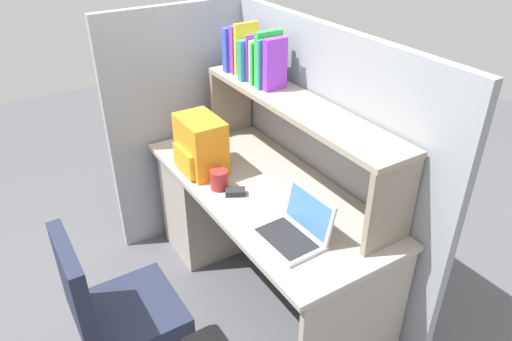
{
  "coord_description": "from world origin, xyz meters",
  "views": [
    {
      "loc": [
        1.83,
        -1.2,
        2.13
      ],
      "look_at": [
        0.0,
        -0.05,
        0.85
      ],
      "focal_mm": 33.69,
      "sensor_mm": 36.0,
      "label": 1
    }
  ],
  "objects_px": {
    "paper_cup": "(189,146)",
    "computer_mouse": "(235,192)",
    "laptop": "(296,229)",
    "office_chair": "(120,327)",
    "snack_canister": "(219,180)",
    "tissue_box": "(202,136)",
    "backpack": "(200,146)"
  },
  "relations": [
    {
      "from": "paper_cup",
      "to": "computer_mouse",
      "type": "bearing_deg",
      "value": 0.15
    },
    {
      "from": "laptop",
      "to": "snack_canister",
      "type": "xyz_separation_m",
      "value": [
        -0.56,
        -0.1,
        0.0
      ]
    },
    {
      "from": "computer_mouse",
      "to": "office_chair",
      "type": "relative_size",
      "value": 0.11
    },
    {
      "from": "computer_mouse",
      "to": "office_chair",
      "type": "height_order",
      "value": "office_chair"
    },
    {
      "from": "snack_canister",
      "to": "office_chair",
      "type": "bearing_deg",
      "value": -65.09
    },
    {
      "from": "backpack",
      "to": "snack_canister",
      "type": "bearing_deg",
      "value": -1.82
    },
    {
      "from": "laptop",
      "to": "office_chair",
      "type": "height_order",
      "value": "laptop"
    },
    {
      "from": "paper_cup",
      "to": "snack_canister",
      "type": "height_order",
      "value": "snack_canister"
    },
    {
      "from": "laptop",
      "to": "office_chair",
      "type": "distance_m",
      "value": 0.92
    },
    {
      "from": "computer_mouse",
      "to": "snack_canister",
      "type": "bearing_deg",
      "value": -129.58
    },
    {
      "from": "office_chair",
      "to": "paper_cup",
      "type": "bearing_deg",
      "value": -43.13
    },
    {
      "from": "tissue_box",
      "to": "backpack",
      "type": "bearing_deg",
      "value": -35.39
    },
    {
      "from": "backpack",
      "to": "paper_cup",
      "type": "distance_m",
      "value": 0.25
    },
    {
      "from": "tissue_box",
      "to": "laptop",
      "type": "bearing_deg",
      "value": -10.83
    },
    {
      "from": "tissue_box",
      "to": "snack_canister",
      "type": "relative_size",
      "value": 2.05
    },
    {
      "from": "laptop",
      "to": "backpack",
      "type": "height_order",
      "value": "backpack"
    },
    {
      "from": "backpack",
      "to": "computer_mouse",
      "type": "relative_size",
      "value": 3.05
    },
    {
      "from": "backpack",
      "to": "office_chair",
      "type": "distance_m",
      "value": 1.03
    },
    {
      "from": "computer_mouse",
      "to": "tissue_box",
      "type": "height_order",
      "value": "tissue_box"
    },
    {
      "from": "computer_mouse",
      "to": "tissue_box",
      "type": "distance_m",
      "value": 0.63
    },
    {
      "from": "backpack",
      "to": "computer_mouse",
      "type": "xyz_separation_m",
      "value": [
        0.33,
        0.03,
        -0.14
      ]
    },
    {
      "from": "paper_cup",
      "to": "snack_canister",
      "type": "bearing_deg",
      "value": -4.91
    },
    {
      "from": "laptop",
      "to": "snack_canister",
      "type": "distance_m",
      "value": 0.57
    },
    {
      "from": "tissue_box",
      "to": "snack_canister",
      "type": "distance_m",
      "value": 0.54
    },
    {
      "from": "backpack",
      "to": "office_chair",
      "type": "height_order",
      "value": "backpack"
    },
    {
      "from": "backpack",
      "to": "office_chair",
      "type": "bearing_deg",
      "value": -51.98
    },
    {
      "from": "backpack",
      "to": "computer_mouse",
      "type": "bearing_deg",
      "value": 5.74
    },
    {
      "from": "snack_canister",
      "to": "office_chair",
      "type": "height_order",
      "value": "office_chair"
    },
    {
      "from": "backpack",
      "to": "paper_cup",
      "type": "relative_size",
      "value": 3.91
    },
    {
      "from": "computer_mouse",
      "to": "office_chair",
      "type": "xyz_separation_m",
      "value": [
        0.23,
        -0.75,
        -0.35
      ]
    },
    {
      "from": "office_chair",
      "to": "laptop",
      "type": "bearing_deg",
      "value": -105.51
    },
    {
      "from": "computer_mouse",
      "to": "laptop",
      "type": "bearing_deg",
      "value": 35.31
    }
  ]
}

